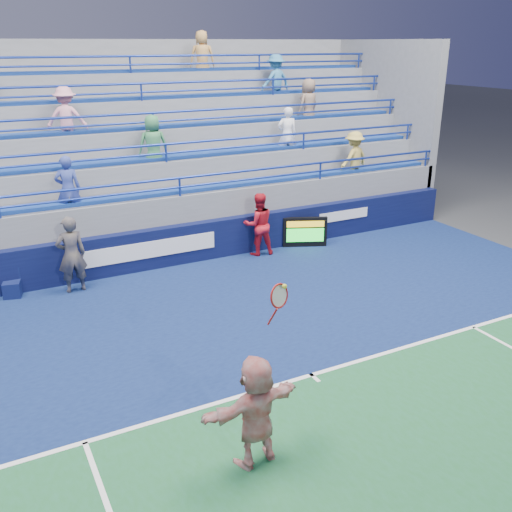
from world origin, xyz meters
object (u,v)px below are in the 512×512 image
judge_chair (12,288)px  line_judge (71,255)px  serve_speed_board (305,232)px  ball_girl (259,224)px  tennis_player (256,411)px

judge_chair → line_judge: size_ratio=0.37×
serve_speed_board → ball_girl: (-1.54, 0.05, 0.45)m
tennis_player → line_judge: size_ratio=1.44×
line_judge → ball_girl: 5.22m
line_judge → ball_girl: size_ratio=1.06×
serve_speed_board → ball_girl: 1.60m
tennis_player → ball_girl: bearing=62.2°
serve_speed_board → tennis_player: (-5.59, -7.64, 0.41)m
judge_chair → ball_girl: 6.65m
tennis_player → line_judge: 7.52m
ball_girl → serve_speed_board: bearing=-172.8°
tennis_player → ball_girl: 8.69m
tennis_player → ball_girl: size_ratio=1.52×
line_judge → serve_speed_board: bearing=178.8°
serve_speed_board → tennis_player: tennis_player is taller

